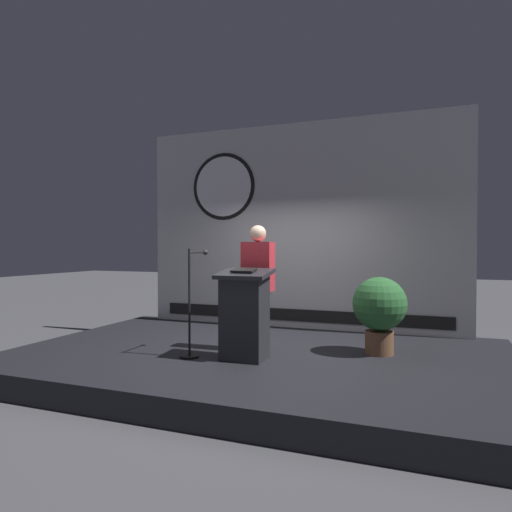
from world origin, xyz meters
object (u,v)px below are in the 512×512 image
Objects in this scene: microphone_stand at (192,318)px; potted_plant at (379,308)px; podium at (244,314)px; speaker_person at (258,287)px.

microphone_stand is 1.37× the size of potted_plant.
podium is 0.67× the size of speaker_person.
podium is 0.83× the size of microphone_stand.
speaker_person reaches higher than potted_plant.
microphone_stand reaches higher than podium.
potted_plant is at bearing 23.33° from microphone_stand.
potted_plant is (2.20, 0.95, 0.12)m from microphone_stand.
speaker_person is 0.96m from microphone_stand.
speaker_person reaches higher than microphone_stand.
microphone_stand reaches higher than potted_plant.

